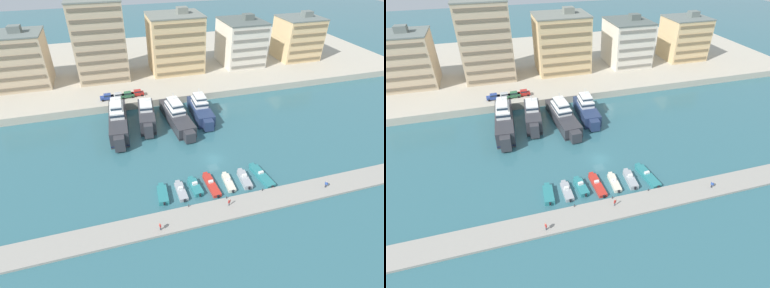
% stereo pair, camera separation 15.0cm
% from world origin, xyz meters
% --- Properties ---
extents(ground_plane, '(400.00, 400.00, 0.00)m').
position_xyz_m(ground_plane, '(0.00, 0.00, 0.00)').
color(ground_plane, '#336670').
extents(quay_promenade, '(180.00, 70.00, 2.28)m').
position_xyz_m(quay_promenade, '(0.00, 65.08, 1.14)').
color(quay_promenade, '#BCB29E').
rests_on(quay_promenade, ground).
extents(pier_dock, '(120.00, 5.33, 0.50)m').
position_xyz_m(pier_dock, '(0.00, -15.62, 0.25)').
color(pier_dock, '#9E998E').
rests_on(pier_dock, ground).
extents(yacht_charcoal_far_left, '(5.69, 21.85, 9.27)m').
position_xyz_m(yacht_charcoal_far_left, '(-20.05, 19.77, 2.78)').
color(yacht_charcoal_far_left, '#333338').
rests_on(yacht_charcoal_far_left, ground).
extents(yacht_charcoal_left, '(5.55, 16.64, 7.67)m').
position_xyz_m(yacht_charcoal_left, '(-12.26, 20.72, 2.45)').
color(yacht_charcoal_left, '#333338').
rests_on(yacht_charcoal_left, ground).
extents(yacht_charcoal_mid_left, '(6.36, 22.10, 7.85)m').
position_xyz_m(yacht_charcoal_mid_left, '(-4.20, 18.97, 2.17)').
color(yacht_charcoal_mid_left, '#333338').
rests_on(yacht_charcoal_mid_left, ground).
extents(yacht_navy_center_left, '(5.28, 17.33, 8.00)m').
position_xyz_m(yacht_navy_center_left, '(3.20, 20.40, 2.25)').
color(yacht_navy_center_left, navy).
rests_on(yacht_navy_center_left, ground).
extents(motorboat_teal_far_left, '(2.36, 6.05, 1.06)m').
position_xyz_m(motorboat_teal_far_left, '(-13.96, -8.55, 0.53)').
color(motorboat_teal_far_left, teal).
rests_on(motorboat_teal_far_left, ground).
extents(motorboat_grey_left, '(1.77, 6.18, 1.33)m').
position_xyz_m(motorboat_grey_left, '(-10.16, -8.56, 0.43)').
color(motorboat_grey_left, '#9EA3A8').
rests_on(motorboat_grey_left, ground).
extents(motorboat_teal_mid_left, '(2.26, 6.00, 1.53)m').
position_xyz_m(motorboat_teal_mid_left, '(-7.03, -8.20, 0.51)').
color(motorboat_teal_mid_left, teal).
rests_on(motorboat_teal_mid_left, ground).
extents(motorboat_red_center_left, '(1.99, 7.84, 1.18)m').
position_xyz_m(motorboat_red_center_left, '(-3.56, -8.48, 0.39)').
color(motorboat_red_center_left, red).
rests_on(motorboat_red_center_left, ground).
extents(motorboat_cream_center, '(1.89, 6.24, 1.15)m').
position_xyz_m(motorboat_cream_center, '(0.14, -8.81, 0.41)').
color(motorboat_cream_center, beige).
rests_on(motorboat_cream_center, ground).
extents(motorboat_grey_center_right, '(2.13, 6.33, 1.64)m').
position_xyz_m(motorboat_grey_center_right, '(3.73, -8.96, 0.57)').
color(motorboat_grey_center_right, '#9EA3A8').
rests_on(motorboat_grey_center_right, ground).
extents(motorboat_teal_mid_right, '(2.83, 8.51, 1.21)m').
position_xyz_m(motorboat_teal_mid_right, '(7.89, -8.79, 0.40)').
color(motorboat_teal_mid_right, teal).
rests_on(motorboat_teal_mid_right, ground).
extents(car_blue_far_left, '(4.15, 2.03, 1.80)m').
position_xyz_m(car_blue_far_left, '(-22.04, 34.26, 3.26)').
color(car_blue_far_left, '#28428E').
rests_on(car_blue_far_left, quay_promenade).
extents(car_silver_left, '(4.17, 2.06, 1.80)m').
position_xyz_m(car_silver_left, '(-18.88, 34.10, 3.26)').
color(car_silver_left, '#B7BCC1').
rests_on(car_silver_left, quay_promenade).
extents(car_green_mid_left, '(4.20, 2.13, 1.80)m').
position_xyz_m(car_green_mid_left, '(-16.00, 34.04, 3.26)').
color(car_green_mid_left, '#2D6642').
rests_on(car_green_mid_left, quay_promenade).
extents(car_red_center_left, '(4.12, 1.95, 1.80)m').
position_xyz_m(car_red_center_left, '(-12.93, 34.52, 3.26)').
color(car_red_center_left, red).
rests_on(car_red_center_left, quay_promenade).
extents(apartment_block_far_left, '(20.53, 14.08, 18.85)m').
position_xyz_m(apartment_block_far_left, '(-48.78, 53.23, 10.76)').
color(apartment_block_far_left, '#C6AD89').
rests_on(apartment_block_far_left, quay_promenade).
extents(apartment_block_left, '(16.60, 14.85, 27.42)m').
position_xyz_m(apartment_block_left, '(-21.73, 53.04, 15.05)').
color(apartment_block_left, '#C6AD89').
rests_on(apartment_block_left, quay_promenade).
extents(apartment_block_mid_left, '(18.57, 14.86, 21.43)m').
position_xyz_m(apartment_block_mid_left, '(3.93, 52.88, 12.05)').
color(apartment_block_mid_left, '#E0BC84').
rests_on(apartment_block_mid_left, quay_promenade).
extents(apartment_block_center_left, '(14.80, 17.15, 17.85)m').
position_xyz_m(apartment_block_center_left, '(29.31, 53.06, 10.27)').
color(apartment_block_center_left, silver).
rests_on(apartment_block_center_left, quay_promenade).
extents(apartment_block_center, '(15.59, 14.23, 17.62)m').
position_xyz_m(apartment_block_center, '(53.44, 52.52, 10.16)').
color(apartment_block_center, '#E0BC84').
rests_on(apartment_block_center, quay_promenade).
extents(pedestrian_near_edge, '(0.39, 0.55, 1.58)m').
position_xyz_m(pedestrian_near_edge, '(18.73, -15.93, 1.44)').
color(pedestrian_near_edge, '#282D3D').
rests_on(pedestrian_near_edge, pier_dock).
extents(pedestrian_mid_deck, '(0.58, 0.38, 1.62)m').
position_xyz_m(pedestrian_mid_deck, '(-2.29, -15.08, 1.46)').
color(pedestrian_mid_deck, '#4C515B').
rests_on(pedestrian_mid_deck, pier_dock).
extents(pedestrian_far_side, '(0.30, 0.64, 1.68)m').
position_xyz_m(pedestrian_far_side, '(-16.11, -17.11, 1.50)').
color(pedestrian_far_side, '#282D3D').
rests_on(pedestrian_far_side, pier_dock).
extents(bollard_west, '(0.20, 0.20, 0.61)m').
position_xyz_m(bollard_west, '(-9.86, -13.21, 0.83)').
color(bollard_west, '#2D2D33').
rests_on(bollard_west, pier_dock).
extents(bollard_west_mid, '(0.20, 0.20, 0.61)m').
position_xyz_m(bollard_west_mid, '(-2.05, -13.21, 0.83)').
color(bollard_west_mid, '#2D2D33').
rests_on(bollard_west_mid, pier_dock).
extents(bollard_east_mid, '(0.20, 0.20, 0.61)m').
position_xyz_m(bollard_east_mid, '(5.76, -13.21, 0.83)').
color(bollard_east_mid, '#2D2D33').
rests_on(bollard_east_mid, pier_dock).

